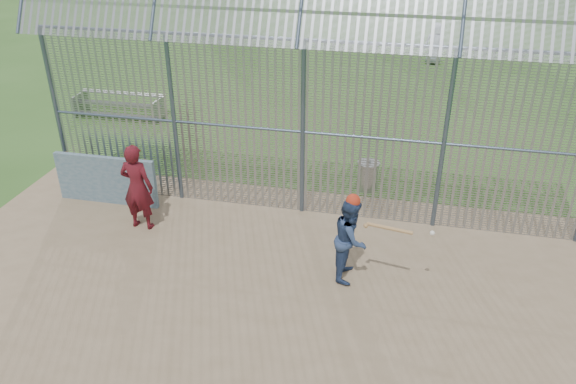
% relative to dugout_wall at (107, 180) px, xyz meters
% --- Properties ---
extents(ground, '(120.00, 120.00, 0.00)m').
position_rel_dugout_wall_xyz_m(ground, '(4.60, -2.90, -0.62)').
color(ground, '#2D511E').
rests_on(ground, ground).
extents(dirt_infield, '(14.00, 10.00, 0.02)m').
position_rel_dugout_wall_xyz_m(dirt_infield, '(4.60, -3.40, -0.61)').
color(dirt_infield, '#756047').
rests_on(dirt_infield, ground).
extents(dugout_wall, '(2.50, 0.12, 1.20)m').
position_rel_dugout_wall_xyz_m(dugout_wall, '(0.00, 0.00, 0.00)').
color(dugout_wall, '#38566B').
rests_on(dugout_wall, dirt_infield).
extents(batter, '(0.66, 0.83, 1.68)m').
position_rel_dugout_wall_xyz_m(batter, '(5.98, -1.66, 0.24)').
color(batter, navy).
rests_on(batter, dirt_infield).
extents(onlooker, '(0.74, 0.50, 1.98)m').
position_rel_dugout_wall_xyz_m(onlooker, '(1.25, -0.86, 0.39)').
color(onlooker, maroon).
rests_on(onlooker, dirt_infield).
extents(bg_kid_standing, '(0.90, 0.63, 1.75)m').
position_rel_dugout_wall_xyz_m(bg_kid_standing, '(7.69, 14.29, 0.26)').
color(bg_kid_standing, slate).
rests_on(bg_kid_standing, ground).
extents(batting_gear, '(1.63, 0.39, 0.58)m').
position_rel_dugout_wall_xyz_m(batting_gear, '(6.14, -1.69, 0.97)').
color(batting_gear, '#AC2C16').
rests_on(batting_gear, ground).
extents(trash_can, '(0.56, 0.56, 0.82)m').
position_rel_dugout_wall_xyz_m(trash_can, '(5.99, 2.04, -0.24)').
color(trash_can, '#979AA0').
rests_on(trash_can, ground).
extents(bleacher, '(3.00, 0.95, 0.72)m').
position_rel_dugout_wall_xyz_m(bleacher, '(-2.51, 5.42, -0.21)').
color(bleacher, slate).
rests_on(bleacher, ground).
extents(backstop_fence, '(20.09, 0.81, 5.30)m').
position_rel_dugout_wall_xyz_m(backstop_fence, '(6.41, 0.53, 1.74)').
color(backstop_fence, '#47566B').
rests_on(backstop_fence, ground).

